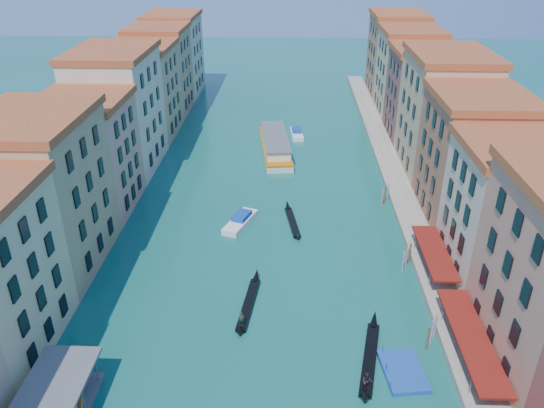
{
  "coord_description": "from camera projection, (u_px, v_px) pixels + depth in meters",
  "views": [
    {
      "loc": [
        4.17,
        -17.11,
        38.62
      ],
      "look_at": [
        1.74,
        46.21,
        5.54
      ],
      "focal_mm": 35.0,
      "sensor_mm": 36.0,
      "label": 1
    }
  ],
  "objects": [
    {
      "name": "left_bank_palazzos",
      "position": [
        108.0,
        127.0,
        86.86
      ],
      "size": [
        12.8,
        128.4,
        21.0
      ],
      "color": "tan",
      "rests_on": "ground"
    },
    {
      "name": "motorboat_far",
      "position": [
        297.0,
        133.0,
        110.63
      ],
      "size": [
        2.89,
        7.38,
        1.49
      ],
      "rotation": [
        0.0,
        0.0,
        0.09
      ],
      "color": "white",
      "rests_on": "ground"
    },
    {
      "name": "restaurant_awnings",
      "position": [
        473.0,
        341.0,
        51.41
      ],
      "size": [
        3.2,
        44.55,
        3.12
      ],
      "color": "#65120D",
      "rests_on": "ground"
    },
    {
      "name": "quay",
      "position": [
        396.0,
        181.0,
        89.77
      ],
      "size": [
        4.0,
        140.0,
        1.0
      ],
      "primitive_type": "cube",
      "color": "gray",
      "rests_on": "ground"
    },
    {
      "name": "blue_dock",
      "position": [
        403.0,
        371.0,
        51.65
      ],
      "size": [
        4.48,
        6.12,
        0.47
      ],
      "rotation": [
        0.0,
        0.0,
        0.13
      ],
      "color": "#1C4CAA",
      "rests_on": "ground"
    },
    {
      "name": "gondola_right",
      "position": [
        370.0,
        358.0,
        52.82
      ],
      "size": [
        3.73,
        13.25,
        2.66
      ],
      "rotation": [
        0.0,
        0.0,
        -0.21
      ],
      "color": "black",
      "rests_on": "ground"
    },
    {
      "name": "gondola_far",
      "position": [
        292.0,
        221.0,
        78.01
      ],
      "size": [
        2.69,
        11.26,
        1.6
      ],
      "rotation": [
        0.0,
        0.0,
        0.16
      ],
      "color": "black",
      "rests_on": "ground"
    },
    {
      "name": "motorboat_mid",
      "position": [
        240.0,
        221.0,
        77.49
      ],
      "size": [
        4.84,
        7.88,
        1.56
      ],
      "rotation": [
        0.0,
        0.0,
        -0.36
      ],
      "color": "white",
      "rests_on": "ground"
    },
    {
      "name": "gondola_fore",
      "position": [
        248.0,
        303.0,
        60.77
      ],
      "size": [
        2.29,
        12.31,
        2.45
      ],
      "rotation": [
        0.0,
        0.0,
        -0.11
      ],
      "color": "black",
      "rests_on": "ground"
    },
    {
      "name": "right_bank_palazzos",
      "position": [
        452.0,
        130.0,
        85.22
      ],
      "size": [
        12.8,
        128.4,
        21.0
      ],
      "color": "#A1423B",
      "rests_on": "ground"
    },
    {
      "name": "mooring_poles_right",
      "position": [
        426.0,
        316.0,
        57.43
      ],
      "size": [
        1.44,
        54.24,
        3.2
      ],
      "color": "brown",
      "rests_on": "ground"
    },
    {
      "name": "vaporetto_far",
      "position": [
        275.0,
        144.0,
        102.62
      ],
      "size": [
        7.32,
        21.68,
        3.16
      ],
      "rotation": [
        0.0,
        0.0,
        0.12
      ],
      "color": "silver",
      "rests_on": "ground"
    }
  ]
}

